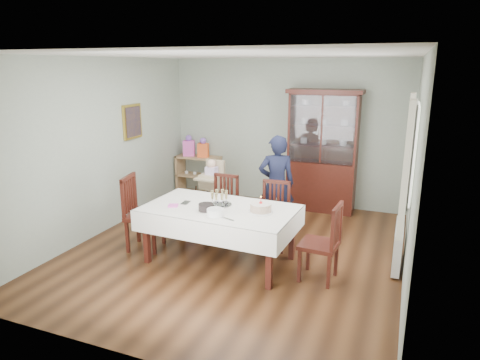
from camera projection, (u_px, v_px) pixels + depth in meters
The scene contains 25 objects.
floor at pixel (236, 250), 6.15m from camera, with size 5.00×5.00×0.00m, color #593319.
room_shell at pixel (250, 127), 6.18m from camera, with size 5.00×5.00×5.00m.
dining_table at pixel (220, 234), 5.73m from camera, with size 2.05×1.23×0.76m.
china_cabinet at pixel (323, 149), 7.62m from camera, with size 1.30×0.48×2.18m.
sideboard at pixel (199, 175), 8.71m from camera, with size 0.90×0.38×0.80m.
picture_frame at pixel (132, 122), 7.23m from camera, with size 0.04×0.48×0.58m, color gold.
window at pixel (413, 152), 5.23m from camera, with size 0.04×1.02×1.22m, color white.
curtain_left at pixel (406, 171), 4.72m from camera, with size 0.07×0.30×1.55m, color silver.
curtain_right at pixel (408, 150), 5.83m from camera, with size 0.07×0.30×1.55m, color silver.
radiator at pixel (398, 246), 5.57m from camera, with size 0.10×0.80×0.55m, color white.
chair_far_left at pixel (222, 219), 6.60m from camera, with size 0.44×0.44×0.95m.
chair_far_right at pixel (273, 228), 6.21m from camera, with size 0.46×0.46×0.96m.
chair_end_left at pixel (144, 227), 6.16m from camera, with size 0.57×0.57×1.07m.
chair_end_right at pixel (320, 257), 5.25m from camera, with size 0.48×0.48×0.99m.
woman at pixel (276, 184), 6.68m from camera, with size 0.57×0.37×1.55m, color black.
high_chair at pixel (212, 196), 7.28m from camera, with size 0.51×0.51×1.06m.
champagne_tray at pixel (219, 201), 5.70m from camera, with size 0.33×0.33×0.20m.
birthday_cake at pixel (261, 208), 5.44m from camera, with size 0.32×0.32×0.22m.
plate_stack_dark at pixel (206, 207), 5.50m from camera, with size 0.19×0.19×0.09m, color black.
plate_stack_white at pixel (215, 212), 5.31m from camera, with size 0.21×0.21×0.09m, color white.
napkin_stack at pixel (173, 206), 5.68m from camera, with size 0.13×0.13×0.02m, color #EB56C1.
cutlery at pixel (183, 202), 5.82m from camera, with size 0.12×0.18×0.01m, color silver, non-canonical shape.
cake_knife at pixel (225, 218), 5.23m from camera, with size 0.30×0.03×0.01m, color silver.
gift_bag_pink at pixel (189, 147), 8.61m from camera, with size 0.26×0.22×0.42m.
gift_bag_orange at pixel (203, 148), 8.50m from camera, with size 0.24×0.19×0.39m.
Camera 1 is at (2.14, -5.25, 2.58)m, focal length 32.00 mm.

